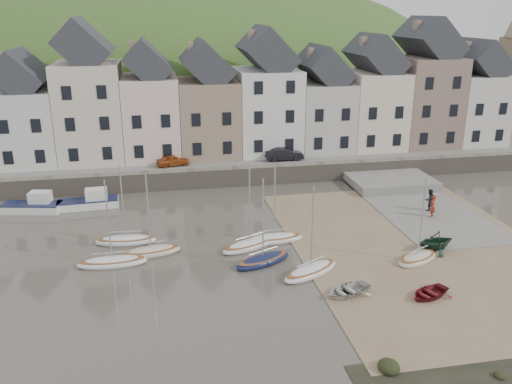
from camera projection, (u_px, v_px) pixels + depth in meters
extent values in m
plane|color=#454036|center=(272.00, 260.00, 36.89)|extent=(160.00, 160.00, 0.00)
cube|color=#385522|center=(218.00, 142.00, 66.37)|extent=(90.00, 30.00, 1.50)
cube|color=slate|center=(230.00, 161.00, 55.43)|extent=(70.00, 7.00, 0.10)
cube|color=slate|center=(235.00, 176.00, 52.39)|extent=(70.00, 1.20, 1.80)
cube|color=#7A614A|center=(419.00, 247.00, 38.81)|extent=(18.00, 26.00, 0.06)
cube|color=slate|center=(418.00, 206.00, 46.93)|extent=(8.00, 18.00, 0.12)
ellipsoid|color=#385522|center=(175.00, 207.00, 97.63)|extent=(134.40, 84.00, 84.00)
cube|color=silver|center=(30.00, 126.00, 53.96)|extent=(5.80, 8.00, 7.50)
cube|color=gray|center=(5.00, 59.00, 51.53)|extent=(0.60, 0.90, 1.40)
cube|color=beige|center=(91.00, 112.00, 54.63)|extent=(6.40, 8.00, 10.00)
cube|color=gray|center=(66.00, 29.00, 51.66)|extent=(0.60, 0.90, 1.40)
cube|color=beige|center=(151.00, 117.00, 55.93)|extent=(5.60, 8.00, 8.50)
cube|color=gray|center=(133.00, 48.00, 53.38)|extent=(0.60, 0.90, 1.40)
cube|color=gray|center=(208.00, 118.00, 57.06)|extent=(6.20, 8.00, 8.00)
cube|color=gray|center=(191.00, 49.00, 54.46)|extent=(0.60, 0.90, 1.40)
cube|color=silver|center=(266.00, 111.00, 58.02)|extent=(6.60, 8.00, 9.00)
cube|color=gray|center=(251.00, 37.00, 55.18)|extent=(0.60, 0.90, 1.40)
cube|color=#B4AEA5|center=(321.00, 116.00, 59.36)|extent=(5.80, 8.00, 7.50)
cube|color=gray|center=(310.00, 55.00, 56.93)|extent=(0.60, 0.90, 1.40)
cube|color=beige|center=(371.00, 110.00, 60.24)|extent=(6.00, 8.00, 8.50)
cube|color=gray|center=(363.00, 43.00, 57.60)|extent=(0.60, 0.90, 1.40)
cube|color=#7E675A|center=(423.00, 101.00, 61.09)|extent=(6.40, 8.00, 10.00)
cube|color=gray|center=(417.00, 27.00, 58.13)|extent=(0.60, 0.90, 1.40)
cube|color=beige|center=(470.00, 108.00, 62.49)|extent=(5.80, 8.00, 8.00)
cube|color=gray|center=(467.00, 48.00, 59.98)|extent=(0.60, 0.90, 1.40)
ellipsoid|color=silver|center=(126.00, 241.00, 39.51)|extent=(4.60, 1.83, 0.84)
ellipsoid|color=brown|center=(126.00, 238.00, 39.44)|extent=(4.23, 1.66, 0.20)
cylinder|color=#B2B5B7|center=(123.00, 202.00, 38.50)|extent=(0.10, 0.10, 5.60)
cylinder|color=#B2B5B7|center=(125.00, 232.00, 39.27)|extent=(2.48, 0.26, 0.08)
ellipsoid|color=silver|center=(112.00, 263.00, 36.12)|extent=(4.75, 1.53, 0.84)
ellipsoid|color=brown|center=(112.00, 260.00, 36.04)|extent=(4.37, 1.39, 0.20)
cylinder|color=#B2B5B7|center=(108.00, 220.00, 35.10)|extent=(0.10, 0.10, 5.60)
cylinder|color=#B2B5B7|center=(111.00, 253.00, 35.87)|extent=(2.61, 0.10, 0.08)
ellipsoid|color=beige|center=(151.00, 252.00, 37.66)|extent=(4.50, 2.20, 0.84)
ellipsoid|color=brown|center=(151.00, 249.00, 37.59)|extent=(4.14, 2.00, 0.20)
cylinder|color=#B2B5B7|center=(148.00, 212.00, 36.65)|extent=(0.10, 0.10, 5.60)
cylinder|color=#B2B5B7|center=(150.00, 243.00, 37.42)|extent=(2.35, 0.48, 0.08)
ellipsoid|color=silver|center=(274.00, 239.00, 39.79)|extent=(4.47, 1.66, 0.84)
ellipsoid|color=brown|center=(274.00, 236.00, 39.72)|extent=(4.11, 1.50, 0.20)
cylinder|color=#B2B5B7|center=(275.00, 200.00, 38.78)|extent=(0.10, 0.10, 5.60)
cylinder|color=#B2B5B7|center=(274.00, 230.00, 39.55)|extent=(2.43, 0.17, 0.08)
ellipsoid|color=silver|center=(250.00, 245.00, 38.77)|extent=(4.86, 3.37, 0.84)
ellipsoid|color=brown|center=(250.00, 242.00, 38.70)|extent=(4.46, 3.08, 0.20)
cylinder|color=#B2B5B7|center=(250.00, 206.00, 37.76)|extent=(0.10, 0.10, 5.60)
cylinder|color=#B2B5B7|center=(250.00, 236.00, 38.53)|extent=(2.35, 1.18, 0.08)
ellipsoid|color=#12193B|center=(263.00, 261.00, 36.39)|extent=(4.53, 3.13, 0.84)
ellipsoid|color=brown|center=(263.00, 258.00, 36.31)|extent=(4.16, 2.86, 0.20)
cylinder|color=#B2B5B7|center=(263.00, 219.00, 35.37)|extent=(0.10, 0.10, 5.60)
cylinder|color=#B2B5B7|center=(263.00, 251.00, 36.14)|extent=(2.19, 1.04, 0.08)
ellipsoid|color=silver|center=(311.00, 272.00, 34.89)|extent=(4.73, 3.54, 0.84)
ellipsoid|color=brown|center=(311.00, 269.00, 34.82)|extent=(4.34, 3.24, 0.20)
cylinder|color=#B2B5B7|center=(312.00, 228.00, 33.88)|extent=(0.10, 0.10, 5.60)
cylinder|color=#B2B5B7|center=(311.00, 261.00, 34.65)|extent=(2.24, 1.29, 0.08)
ellipsoid|color=beige|center=(417.00, 259.00, 36.63)|extent=(3.88, 2.91, 0.84)
ellipsoid|color=brown|center=(418.00, 256.00, 36.56)|extent=(3.56, 2.66, 0.20)
cylinder|color=#B2B5B7|center=(422.00, 217.00, 35.62)|extent=(0.10, 0.10, 5.60)
cylinder|color=#B2B5B7|center=(418.00, 249.00, 36.39)|extent=(1.81, 0.93, 0.08)
cube|color=silver|center=(32.00, 208.00, 45.67)|extent=(5.22, 2.68, 0.70)
cube|color=#12193B|center=(32.00, 204.00, 45.55)|extent=(5.13, 2.71, 0.08)
cube|color=silver|center=(40.00, 197.00, 45.66)|extent=(1.95, 1.53, 1.00)
cube|color=silver|center=(88.00, 204.00, 46.61)|extent=(5.34, 2.05, 0.70)
cube|color=#12193B|center=(88.00, 200.00, 46.49)|extent=(5.24, 2.09, 0.08)
cube|color=silver|center=(96.00, 194.00, 46.42)|extent=(1.91, 1.32, 1.00)
imported|color=beige|center=(347.00, 290.00, 32.28)|extent=(3.58, 3.08, 0.62)
imported|color=#163220|center=(435.00, 241.00, 38.04)|extent=(3.18, 2.85, 1.50)
imported|color=maroon|center=(429.00, 293.00, 32.00)|extent=(3.35, 2.93, 0.58)
imported|color=maroon|center=(433.00, 206.00, 44.04)|extent=(0.82, 0.80, 1.89)
imported|color=black|center=(429.00, 200.00, 45.44)|extent=(1.10, 0.97, 1.92)
imported|color=#A04717|center=(173.00, 160.00, 53.26)|extent=(3.45, 1.93, 1.11)
imported|color=black|center=(284.00, 154.00, 55.24)|extent=(3.98, 1.40, 1.31)
ellipsoid|color=black|center=(389.00, 367.00, 25.57)|extent=(1.06, 1.16, 0.69)
ellipsoid|color=black|center=(500.00, 376.00, 25.11)|extent=(0.53, 0.58, 0.35)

